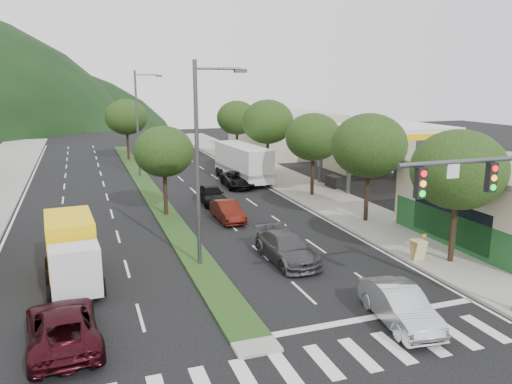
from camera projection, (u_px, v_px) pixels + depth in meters
name	position (u px, v px, depth m)	size (l,w,h in m)	color
ground	(252.00, 342.00, 17.65)	(160.00, 160.00, 0.00)	black
sidewalk_right	(292.00, 183.00, 44.71)	(5.00, 90.00, 0.15)	gray
median	(147.00, 186.00, 43.39)	(1.60, 56.00, 0.12)	#1D3A15
crosswalk	(273.00, 372.00, 15.81)	(19.00, 2.20, 0.01)	silver
traffic_signal	(499.00, 204.00, 18.17)	(6.12, 0.40, 7.00)	#47494C
gas_canopy	(376.00, 133.00, 43.07)	(12.20, 8.20, 5.25)	silver
bldg_right_far	(283.00, 132.00, 63.92)	(10.00, 16.00, 5.20)	#B5A98F
tree_r_a	(458.00, 170.00, 24.19)	(4.60, 4.60, 6.63)	black
tree_r_b	(369.00, 146.00, 31.51)	(4.80, 4.80, 6.94)	black
tree_r_c	(313.00, 137.00, 38.93)	(4.40, 4.40, 6.48)	black
tree_r_d	(268.00, 122.00, 48.03)	(5.00, 5.00, 7.17)	black
tree_r_e	(237.00, 118.00, 57.29)	(4.60, 4.60, 6.71)	black
tree_med_near	(164.00, 152.00, 33.24)	(4.00, 4.00, 6.02)	black
tree_med_far	(126.00, 117.00, 57.03)	(4.80, 4.80, 6.94)	black
streetlight_near	(201.00, 155.00, 23.86)	(2.60, 0.25, 10.00)	#47494C
streetlight_mid	(139.00, 119.00, 46.85)	(2.60, 0.25, 10.00)	#47494C
sedan_silver	(400.00, 306.00, 18.86)	(1.53, 4.39, 1.45)	silver
suv_maroon	(63.00, 327.00, 17.29)	(2.33, 5.06, 1.41)	black
car_queue_a	(211.00, 194.00, 37.48)	(1.69, 4.20, 1.43)	black
car_queue_b	(287.00, 248.00, 25.43)	(2.03, 4.99, 1.45)	#454449
car_queue_c	(228.00, 211.00, 32.82)	(1.39, 4.00, 1.32)	#4A130C
car_queue_d	(238.00, 180.00, 43.27)	(2.21, 4.80, 1.33)	black
box_truck	(72.00, 253.00, 22.74)	(2.62, 6.05, 2.92)	silver
motorhome	(243.00, 162.00, 45.57)	(3.23, 8.80, 3.32)	silver
a_frame_sign	(418.00, 248.00, 25.19)	(0.65, 0.74, 1.42)	#D5BE81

